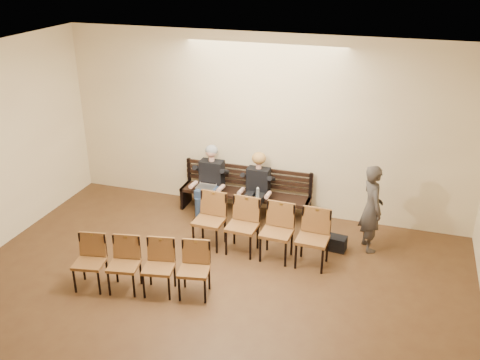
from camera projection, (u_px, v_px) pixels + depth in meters
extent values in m
cube|color=#F9E4B3|center=(264.00, 126.00, 10.20)|extent=(8.00, 0.02, 3.50)
cube|color=white|center=(127.00, 105.00, 5.14)|extent=(8.00, 10.00, 0.02)
cube|color=black|center=(245.00, 203.00, 10.58)|extent=(2.60, 0.90, 0.45)
cube|color=silver|center=(206.00, 188.00, 10.40)|extent=(0.38, 0.31, 0.26)
cylinder|color=silver|center=(258.00, 199.00, 10.01)|extent=(0.08, 0.08, 0.21)
cube|color=black|center=(336.00, 243.00, 9.35)|extent=(0.37, 0.28, 0.26)
imported|color=#38322E|center=(372.00, 202.00, 9.09)|extent=(0.67, 0.78, 1.81)
cube|color=brown|center=(259.00, 230.00, 9.06)|extent=(2.37, 0.62, 0.97)
cube|color=brown|center=(141.00, 267.00, 8.12)|extent=(2.14, 0.84, 0.86)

